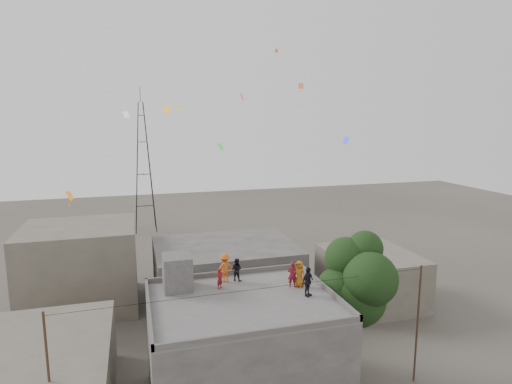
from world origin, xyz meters
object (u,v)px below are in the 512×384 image
transmission_tower (143,167)px  person_red_adult (292,274)px  tree (359,282)px  stair_head_box (177,272)px  person_dark_adult (308,282)px

transmission_tower → person_red_adult: 39.68m
tree → transmission_tower: bearing=106.1°
stair_head_box → tree: (10.57, -2.00, -1.00)m
stair_head_box → person_red_adult: 6.65m
person_red_adult → person_dark_adult: 1.52m
person_dark_adult → stair_head_box: bearing=123.2°
stair_head_box → transmission_tower: size_ratio=0.10×
tree → transmission_tower: (-11.37, 39.40, 2.97)m
stair_head_box → tree: tree is taller
transmission_tower → person_red_adult: (7.26, -38.95, -2.21)m
person_red_adult → transmission_tower: bearing=-71.5°
stair_head_box → person_red_adult: stair_head_box is taller
person_dark_adult → transmission_tower: bearing=67.8°
stair_head_box → transmission_tower: transmission_tower is taller
stair_head_box → transmission_tower: 37.46m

